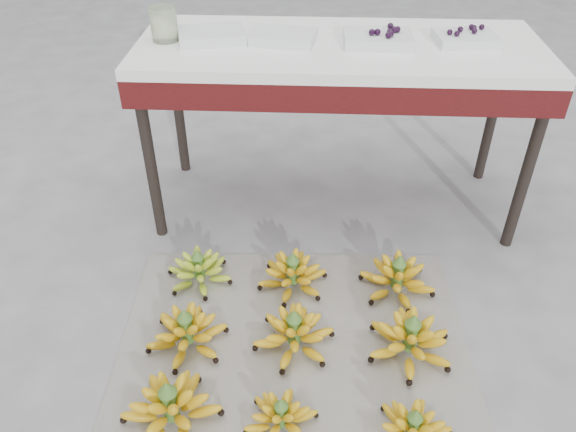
{
  "coord_description": "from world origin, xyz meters",
  "views": [
    {
      "loc": [
        0.01,
        -1.36,
        1.58
      ],
      "look_at": [
        -0.08,
        0.33,
        0.32
      ],
      "focal_mm": 35.0,
      "sensor_mm": 36.0,
      "label": 1
    }
  ],
  "objects_px": {
    "bunch_front_left": "(171,408)",
    "tray_far_left": "(212,35)",
    "bunch_back_left": "(199,270)",
    "bunch_front_center": "(281,418)",
    "glass_jar": "(164,24)",
    "bunch_front_right": "(412,430)",
    "vendor_table": "(339,64)",
    "tray_left": "(284,37)",
    "bunch_mid_right": "(410,340)",
    "bunch_mid_left": "(187,333)",
    "tray_far_right": "(465,38)",
    "bunch_mid_center": "(294,333)",
    "bunch_back_right": "(397,278)",
    "bunch_back_center": "(293,274)",
    "tray_right": "(378,38)",
    "newspaper_mat": "(293,351)"
  },
  "relations": [
    {
      "from": "bunch_front_left",
      "to": "tray_left",
      "type": "relative_size",
      "value": 1.27
    },
    {
      "from": "bunch_mid_right",
      "to": "bunch_front_left",
      "type": "bearing_deg",
      "value": -177.22
    },
    {
      "from": "tray_far_left",
      "to": "tray_right",
      "type": "xyz_separation_m",
      "value": [
        0.67,
        -0.01,
        0.0
      ]
    },
    {
      "from": "bunch_front_left",
      "to": "tray_far_left",
      "type": "bearing_deg",
      "value": 98.41
    },
    {
      "from": "bunch_mid_center",
      "to": "bunch_back_right",
      "type": "relative_size",
      "value": 0.86
    },
    {
      "from": "bunch_front_center",
      "to": "bunch_back_right",
      "type": "relative_size",
      "value": 0.65
    },
    {
      "from": "newspaper_mat",
      "to": "bunch_front_left",
      "type": "xyz_separation_m",
      "value": [
        -0.37,
        -0.3,
        0.07
      ]
    },
    {
      "from": "bunch_mid_center",
      "to": "vendor_table",
      "type": "xyz_separation_m",
      "value": [
        0.14,
        0.9,
        0.64
      ]
    },
    {
      "from": "bunch_front_right",
      "to": "tray_far_left",
      "type": "height_order",
      "value": "tray_far_left"
    },
    {
      "from": "vendor_table",
      "to": "tray_far_left",
      "type": "bearing_deg",
      "value": -179.77
    },
    {
      "from": "bunch_mid_left",
      "to": "tray_far_left",
      "type": "xyz_separation_m",
      "value": [
        0.0,
        0.92,
        0.75
      ]
    },
    {
      "from": "bunch_back_right",
      "to": "tray_right",
      "type": "distance_m",
      "value": 0.96
    },
    {
      "from": "bunch_back_left",
      "to": "tray_far_right",
      "type": "distance_m",
      "value": 1.42
    },
    {
      "from": "bunch_mid_center",
      "to": "bunch_back_right",
      "type": "xyz_separation_m",
      "value": [
        0.4,
        0.3,
        0.0
      ]
    },
    {
      "from": "bunch_mid_right",
      "to": "glass_jar",
      "type": "distance_m",
      "value": 1.55
    },
    {
      "from": "bunch_mid_right",
      "to": "tray_far_left",
      "type": "height_order",
      "value": "tray_far_left"
    },
    {
      "from": "bunch_mid_right",
      "to": "newspaper_mat",
      "type": "bearing_deg",
      "value": 162.8
    },
    {
      "from": "bunch_front_left",
      "to": "vendor_table",
      "type": "distance_m",
      "value": 1.47
    },
    {
      "from": "bunch_mid_center",
      "to": "bunch_back_center",
      "type": "xyz_separation_m",
      "value": [
        -0.02,
        0.31,
        -0.0
      ]
    },
    {
      "from": "bunch_front_right",
      "to": "bunch_mid_right",
      "type": "bearing_deg",
      "value": 87.17
    },
    {
      "from": "bunch_back_left",
      "to": "newspaper_mat",
      "type": "bearing_deg",
      "value": -20.51
    },
    {
      "from": "bunch_mid_center",
      "to": "tray_left",
      "type": "xyz_separation_m",
      "value": [
        -0.08,
        0.9,
        0.75
      ]
    },
    {
      "from": "tray_right",
      "to": "bunch_front_left",
      "type": "bearing_deg",
      "value": -118.62
    },
    {
      "from": "bunch_front_left",
      "to": "tray_far_left",
      "type": "height_order",
      "value": "tray_far_left"
    },
    {
      "from": "bunch_front_left",
      "to": "tray_right",
      "type": "distance_m",
      "value": 1.58
    },
    {
      "from": "bunch_back_left",
      "to": "bunch_front_center",
      "type": "bearing_deg",
      "value": -39.79
    },
    {
      "from": "newspaper_mat",
      "to": "tray_right",
      "type": "distance_m",
      "value": 1.26
    },
    {
      "from": "glass_jar",
      "to": "bunch_front_right",
      "type": "bearing_deg",
      "value": -53.18
    },
    {
      "from": "bunch_back_right",
      "to": "tray_left",
      "type": "height_order",
      "value": "tray_left"
    },
    {
      "from": "bunch_front_center",
      "to": "bunch_mid_left",
      "type": "height_order",
      "value": "bunch_mid_left"
    },
    {
      "from": "vendor_table",
      "to": "tray_left",
      "type": "distance_m",
      "value": 0.25
    },
    {
      "from": "glass_jar",
      "to": "bunch_mid_right",
      "type": "bearing_deg",
      "value": -43.05
    },
    {
      "from": "bunch_mid_center",
      "to": "bunch_front_right",
      "type": "bearing_deg",
      "value": -48.85
    },
    {
      "from": "bunch_front_left",
      "to": "glass_jar",
      "type": "distance_m",
      "value": 1.47
    },
    {
      "from": "bunch_back_left",
      "to": "bunch_back_center",
      "type": "xyz_separation_m",
      "value": [
        0.38,
        -0.01,
        0.0
      ]
    },
    {
      "from": "bunch_mid_center",
      "to": "bunch_back_center",
      "type": "height_order",
      "value": "bunch_mid_center"
    },
    {
      "from": "bunch_mid_left",
      "to": "bunch_front_right",
      "type": "bearing_deg",
      "value": -29.48
    },
    {
      "from": "bunch_back_right",
      "to": "tray_far_right",
      "type": "xyz_separation_m",
      "value": [
        0.25,
        0.62,
        0.75
      ]
    },
    {
      "from": "newspaper_mat",
      "to": "glass_jar",
      "type": "height_order",
      "value": "glass_jar"
    },
    {
      "from": "vendor_table",
      "to": "bunch_back_right",
      "type": "bearing_deg",
      "value": -67.35
    },
    {
      "from": "bunch_mid_left",
      "to": "bunch_back_center",
      "type": "relative_size",
      "value": 0.98
    },
    {
      "from": "bunch_front_center",
      "to": "bunch_mid_center",
      "type": "xyz_separation_m",
      "value": [
        0.03,
        0.33,
        0.01
      ]
    },
    {
      "from": "bunch_mid_left",
      "to": "tray_far_right",
      "type": "distance_m",
      "value": 1.58
    },
    {
      "from": "bunch_mid_left",
      "to": "tray_left",
      "type": "bearing_deg",
      "value": 66.97
    },
    {
      "from": "bunch_mid_center",
      "to": "tray_far_right",
      "type": "xyz_separation_m",
      "value": [
        0.65,
        0.93,
        0.75
      ]
    },
    {
      "from": "bunch_front_right",
      "to": "tray_far_right",
      "type": "height_order",
      "value": "tray_far_right"
    },
    {
      "from": "bunch_back_left",
      "to": "tray_right",
      "type": "relative_size",
      "value": 1.25
    },
    {
      "from": "bunch_back_left",
      "to": "bunch_back_right",
      "type": "xyz_separation_m",
      "value": [
        0.79,
        -0.01,
        0.01
      ]
    },
    {
      "from": "bunch_front_left",
      "to": "bunch_back_right",
      "type": "height_order",
      "value": "bunch_front_left"
    },
    {
      "from": "bunch_back_center",
      "to": "bunch_back_right",
      "type": "xyz_separation_m",
      "value": [
        0.41,
        -0.01,
        0.0
      ]
    }
  ]
}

